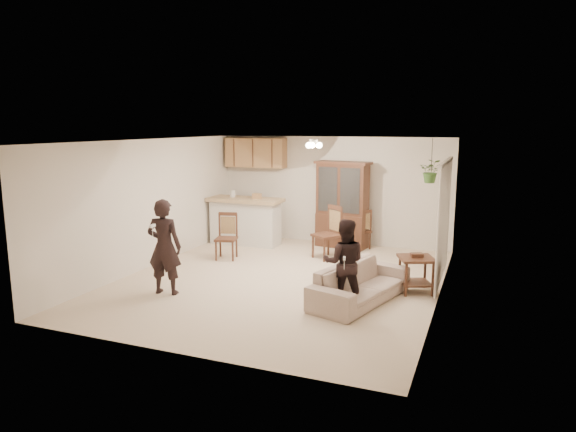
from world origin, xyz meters
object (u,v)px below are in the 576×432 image
(child, at_px, (344,263))
(chair_bar, at_px, (226,246))
(china_hutch, at_px, (342,205))
(side_table, at_px, (416,274))
(adult, at_px, (164,241))
(chair_hutch_left, at_px, (326,244))
(sofa, at_px, (360,279))
(chair_hutch_right, at_px, (360,237))

(child, distance_m, chair_bar, 3.54)
(china_hutch, xyz_separation_m, side_table, (2.03, -2.68, -0.65))
(adult, height_order, child, adult)
(chair_bar, relative_size, chair_hutch_left, 0.87)
(child, height_order, side_table, child)
(adult, relative_size, chair_hutch_left, 1.62)
(side_table, height_order, chair_bar, chair_bar)
(adult, xyz_separation_m, chair_bar, (-0.12, 2.34, -0.63))
(child, distance_m, chair_hutch_left, 2.85)
(sofa, bearing_deg, side_table, -28.29)
(chair_bar, bearing_deg, child, -44.95)
(chair_hutch_left, bearing_deg, chair_hutch_right, 105.30)
(adult, height_order, china_hutch, china_hutch)
(child, distance_m, chair_hutch_right, 3.84)
(adult, distance_m, side_table, 4.21)
(china_hutch, distance_m, chair_hutch_right, 0.83)
(chair_bar, xyz_separation_m, chair_hutch_right, (2.37, 1.96, -0.02))
(china_hutch, height_order, side_table, china_hutch)
(sofa, xyz_separation_m, chair_bar, (-3.22, 1.52, -0.10))
(sofa, distance_m, side_table, 1.08)
(chair_hutch_right, bearing_deg, chair_bar, 3.15)
(china_hutch, xyz_separation_m, chair_bar, (-1.95, -1.93, -0.70))
(chair_hutch_right, bearing_deg, china_hutch, -31.81)
(adult, distance_m, chair_bar, 2.43)
(china_hutch, xyz_separation_m, chair_hutch_left, (-0.02, -1.12, -0.65))
(child, relative_size, china_hutch, 0.69)
(sofa, xyz_separation_m, side_table, (0.76, 0.77, -0.05))
(china_hutch, bearing_deg, chair_bar, -126.87)
(chair_hutch_left, bearing_deg, side_table, -1.03)
(adult, distance_m, chair_hutch_left, 3.68)
(sofa, height_order, china_hutch, china_hutch)
(china_hutch, xyz_separation_m, chair_hutch_right, (0.42, 0.03, -0.71))
(adult, xyz_separation_m, chair_hutch_right, (2.25, 4.30, -0.64))
(chair_hutch_left, bearing_deg, china_hutch, 125.30)
(child, xyz_separation_m, chair_hutch_left, (-1.09, 2.60, -0.36))
(child, xyz_separation_m, chair_hutch_right, (-0.65, 3.76, -0.42))
(child, distance_m, china_hutch, 3.89)
(side_table, distance_m, chair_hutch_right, 3.15)
(adult, relative_size, chair_bar, 1.87)
(adult, distance_m, china_hutch, 4.65)
(side_table, bearing_deg, chair_hutch_right, 120.57)
(child, relative_size, chair_hutch_right, 1.49)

